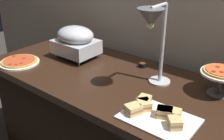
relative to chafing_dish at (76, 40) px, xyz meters
name	(u,v)px	position (x,y,z in m)	size (l,w,h in m)	color
back_wall	(152,0)	(0.42, 0.41, 0.30)	(4.40, 0.04, 2.40)	tan
buffet_table	(111,121)	(0.42, -0.09, -0.52)	(1.90, 0.84, 0.76)	black
chafing_dish	(76,40)	(0.00, 0.00, 0.00)	(0.33, 0.26, 0.26)	#B7BABF
heat_lamp	(153,26)	(0.73, -0.09, 0.26)	(0.15, 0.31, 0.52)	#B7BABF
pizza_plate_front	(19,62)	(-0.26, -0.35, -0.13)	(0.30, 0.30, 0.03)	white
pizza_plate_center	(222,75)	(1.08, 0.12, -0.01)	(0.24, 0.24, 0.16)	#595B60
sandwich_platter	(157,113)	(0.91, -0.32, -0.12)	(0.38, 0.27, 0.06)	white
sauce_cup_near	(59,47)	(-0.26, 0.05, -0.12)	(0.06, 0.06, 0.04)	black
sauce_cup_far	(142,65)	(0.51, 0.17, -0.13)	(0.06, 0.06, 0.03)	black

